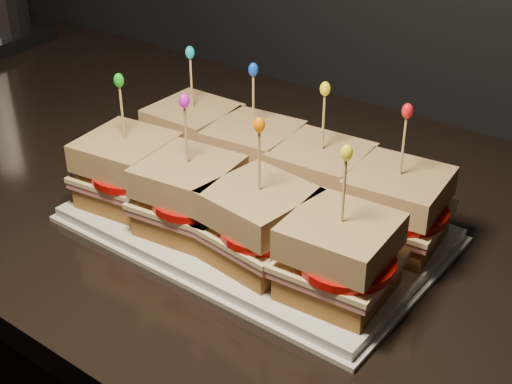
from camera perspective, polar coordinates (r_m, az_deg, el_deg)
The scene contains 59 objects.
granite_slab at distance 1.05m, azimuth -6.31°, elevation 1.63°, with size 2.32×0.73×0.04m, color black.
platter at distance 0.86m, azimuth 0.00°, elevation -2.64°, with size 0.43×0.26×0.02m, color silver.
platter_rim at distance 0.87m, azimuth 0.00°, elevation -2.98°, with size 0.44×0.28×0.01m, color silver.
sandwich_0_bread_bot at distance 0.98m, azimuth -4.91°, elevation 2.93°, with size 0.10×0.10×0.03m, color brown.
sandwich_0_ham at distance 0.97m, azimuth -4.96°, elevation 3.87°, with size 0.11×0.11×0.01m, color #C26865.
sandwich_0_cheese at distance 0.97m, azimuth -4.98°, elevation 4.24°, with size 0.11×0.11×0.01m, color beige.
sandwich_0_tomato at distance 0.95m, azimuth -4.70°, elevation 4.33°, with size 0.10×0.10×0.01m, color #B20A07.
sandwich_0_bread_top at distance 0.96m, azimuth -5.05°, elevation 5.82°, with size 0.10×0.10×0.03m, color brown.
sandwich_0_pick at distance 0.94m, azimuth -5.18°, elevation 8.45°, with size 0.00×0.00×0.09m, color tan.
sandwich_0_frill at distance 0.92m, azimuth -5.31°, elevation 11.05°, with size 0.01×0.01×0.02m, color #0F9EC6.
sandwich_1_bread_bot at distance 0.92m, azimuth -0.20°, elevation 1.20°, with size 0.10×0.10×0.03m, color brown.
sandwich_1_ham at distance 0.91m, azimuth -0.21°, elevation 2.18°, with size 0.11×0.11×0.01m, color #C26865.
sandwich_1_cheese at distance 0.91m, azimuth -0.21°, elevation 2.57°, with size 0.11×0.11×0.01m, color beige.
sandwich_1_tomato at distance 0.89m, azimuth 0.17°, elevation 2.64°, with size 0.10×0.10×0.01m, color #B20A07.
sandwich_1_bread_top at distance 0.90m, azimuth -0.21°, elevation 4.23°, with size 0.10×0.10×0.03m, color brown.
sandwich_1_pick at distance 0.88m, azimuth -0.22°, elevation 7.01°, with size 0.00×0.00×0.09m, color tan.
sandwich_1_frill at distance 0.86m, azimuth -0.22°, elevation 9.77°, with size 0.01×0.01×0.02m, color blue.
sandwich_2_bread_bot at distance 0.87m, azimuth 5.09°, elevation -0.75°, with size 0.10×0.10×0.03m, color brown.
sandwich_2_ham at distance 0.86m, azimuth 5.14°, elevation 0.27°, with size 0.11×0.11×0.01m, color #C26865.
sandwich_2_cheese at distance 0.86m, azimuth 5.16°, elevation 0.67°, with size 0.11×0.11×0.01m, color beige.
sandwich_2_tomato at distance 0.84m, azimuth 5.64°, elevation 0.71°, with size 0.10×0.10×0.01m, color #B20A07.
sandwich_2_bread_top at distance 0.84m, azimuth 5.25°, elevation 2.40°, with size 0.10×0.10×0.03m, color brown.
sandwich_2_pick at distance 0.82m, azimuth 5.40°, elevation 5.31°, with size 0.00×0.00×0.09m, color tan.
sandwich_2_frill at distance 0.81m, azimuth 5.55°, elevation 8.22°, with size 0.01×0.01×0.02m, color yellow.
sandwich_3_bread_bot at distance 0.83m, azimuth 10.97°, elevation -2.91°, with size 0.10×0.10×0.03m, color brown.
sandwich_3_ham at distance 0.82m, azimuth 11.08°, elevation -1.87°, with size 0.11×0.11×0.01m, color #C26865.
sandwich_3_cheese at distance 0.82m, azimuth 11.13°, elevation -1.45°, with size 0.11×0.11×0.01m, color beige.
sandwich_3_tomato at distance 0.80m, azimuth 11.74°, elevation -1.44°, with size 0.10×0.10×0.01m, color #B20A07.
sandwich_3_bread_top at distance 0.80m, azimuth 11.33°, elevation 0.33°, with size 0.10×0.10×0.03m, color brown.
sandwich_3_pick at distance 0.78m, azimuth 11.67°, elevation 3.34°, with size 0.00×0.00×0.09m, color tan.
sandwich_3_frill at distance 0.76m, azimuth 12.02°, elevation 6.37°, with size 0.01×0.01×0.02m, color red.
sandwich_4_bread_bot at distance 0.90m, azimuth -10.04°, elevation 0.12°, with size 0.10×0.10×0.03m, color brown.
sandwich_4_ham at distance 0.90m, azimuth -10.14°, elevation 1.10°, with size 0.11×0.11×0.01m, color #C26865.
sandwich_4_cheese at distance 0.89m, azimuth -10.18°, elevation 1.50°, with size 0.11×0.11×0.01m, color beige.
sandwich_4_tomato at distance 0.88m, azimuth -9.97°, elevation 1.55°, with size 0.10×0.10×0.01m, color #B20A07.
sandwich_4_bread_top at distance 0.88m, azimuth -10.35°, elevation 3.17°, with size 0.10×0.10×0.03m, color brown.
sandwich_4_pick at distance 0.86m, azimuth -10.64°, elevation 5.98°, with size 0.00×0.00×0.09m, color tan.
sandwich_4_frill at distance 0.84m, azimuth -10.92°, elevation 8.78°, with size 0.01×0.01×0.02m, color #14A718.
sandwich_5_bread_bot at distance 0.84m, azimuth -5.27°, elevation -1.97°, with size 0.10×0.10×0.03m, color brown.
sandwich_5_ham at distance 0.83m, azimuth -5.33°, elevation -0.93°, with size 0.11×0.11×0.01m, color #C26865.
sandwich_5_cheese at distance 0.83m, azimuth -5.35°, elevation -0.51°, with size 0.11×0.11×0.01m, color beige.
sandwich_5_tomato at distance 0.81m, azimuth -5.03°, elevation -0.49°, with size 0.10×0.10×0.01m, color #B20A07.
sandwich_5_bread_top at distance 0.81m, azimuth -5.45°, elevation 1.26°, with size 0.10×0.10×0.03m, color brown.
sandwich_5_pick at distance 0.79m, azimuth -5.61°, elevation 4.25°, with size 0.00×0.00×0.09m, color tan.
sandwich_5_frill at distance 0.77m, azimuth -5.77°, elevation 7.26°, with size 0.01×0.01×0.02m, color #CD17CB.
sandwich_6_bread_bot at distance 0.79m, azimuth 0.24°, elevation -4.35°, with size 0.10×0.10×0.03m, color brown.
sandwich_6_ham at distance 0.78m, azimuth 0.24°, elevation -3.27°, with size 0.11×0.11×0.01m, color #C26865.
sandwich_6_cheese at distance 0.77m, azimuth 0.24°, elevation -2.83°, with size 0.11×0.11×0.01m, color beige.
sandwich_6_tomato at distance 0.76m, azimuth 0.69°, elevation -2.85°, with size 0.10×0.10×0.01m, color #B20A07.
sandwich_6_bread_top at distance 0.76m, azimuth 0.25°, elevation -0.98°, with size 0.10×0.10×0.03m, color brown.
sandwich_6_pick at distance 0.73m, azimuth 0.26°, elevation 2.19°, with size 0.00×0.00×0.09m, color tan.
sandwich_6_frill at distance 0.71m, azimuth 0.26°, elevation 5.39°, with size 0.01×0.01×0.02m, color orange.
sandwich_7_bread_bot at distance 0.74m, azimuth 6.54°, elevation -7.01°, with size 0.10×0.10×0.03m, color brown.
sandwich_7_ham at distance 0.73m, azimuth 6.62°, elevation -5.90°, with size 0.11×0.11×0.01m, color #C26865.
sandwich_7_cheese at distance 0.73m, azimuth 6.65°, elevation -5.45°, with size 0.11×0.11×0.01m, color beige.
sandwich_7_tomato at distance 0.71m, azimuth 7.26°, elevation -5.51°, with size 0.10×0.10×0.01m, color #B20A07.
sandwich_7_bread_top at distance 0.71m, azimuth 6.79°, elevation -3.53°, with size 0.10×0.10×0.03m, color brown.
sandwich_7_pick at distance 0.68m, azimuth 7.02°, elevation -0.23°, with size 0.00×0.00×0.09m, color tan.
sandwich_7_frill at distance 0.66m, azimuth 7.26°, elevation 3.13°, with size 0.01×0.01×0.02m, color yellow.
Camera 1 is at (0.01, 0.99, 1.41)m, focal length 50.00 mm.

